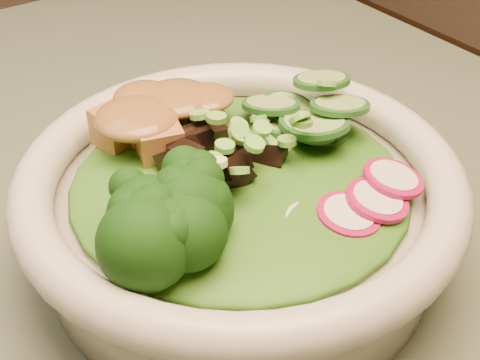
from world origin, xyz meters
TOP-DOWN VIEW (x-y plane):
  - salad_bowl at (0.23, -0.10)m, footprint 0.28×0.28m
  - lettuce_bed at (0.23, -0.10)m, footprint 0.21×0.21m
  - broccoli_florets at (0.17, -0.13)m, footprint 0.10×0.10m
  - radish_slices at (0.26, -0.16)m, footprint 0.12×0.08m
  - cucumber_slices at (0.29, -0.08)m, footprint 0.09×0.09m
  - mushroom_heap at (0.23, -0.09)m, footprint 0.09×0.09m
  - tofu_cubes at (0.21, -0.04)m, footprint 0.11×0.09m
  - peanut_sauce at (0.21, -0.04)m, footprint 0.07×0.06m
  - scallion_garnish at (0.23, -0.10)m, footprint 0.20×0.20m

SIDE VIEW (x-z plane):
  - salad_bowl at x=0.23m, z-range 0.75..0.83m
  - lettuce_bed at x=0.23m, z-range 0.80..0.82m
  - radish_slices at x=0.26m, z-range 0.81..0.83m
  - cucumber_slices at x=0.29m, z-range 0.81..0.84m
  - tofu_cubes at x=0.21m, z-range 0.81..0.84m
  - mushroom_heap at x=0.23m, z-range 0.81..0.85m
  - broccoli_florets at x=0.17m, z-range 0.81..0.85m
  - scallion_garnish at x=0.23m, z-range 0.82..0.85m
  - peanut_sauce at x=0.21m, z-range 0.83..0.85m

